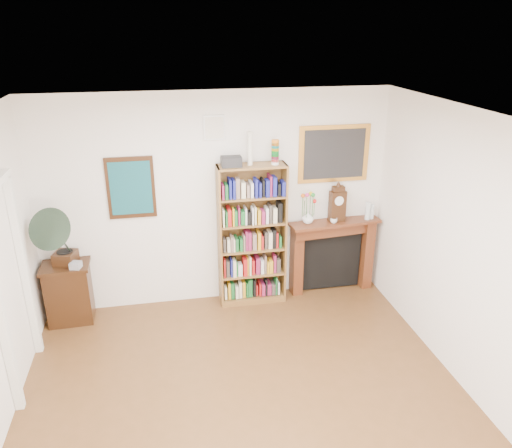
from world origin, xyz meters
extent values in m
cube|color=brown|center=(0.00, 0.00, -0.01)|extent=(4.50, 5.00, 0.01)
cube|color=white|center=(0.00, 0.00, 2.80)|extent=(4.50, 5.00, 0.01)
cube|color=white|center=(0.00, 2.50, 1.40)|extent=(4.50, 0.01, 2.80)
cube|color=white|center=(2.25, 0.00, 1.40)|extent=(0.01, 5.00, 2.80)
cube|color=white|center=(-2.21, 0.73, 1.05)|extent=(0.08, 0.08, 2.10)
cube|color=white|center=(-2.21, 1.67, 1.05)|extent=(0.08, 0.08, 2.10)
cube|color=black|center=(-1.05, 2.48, 1.65)|extent=(0.58, 0.03, 0.78)
cube|color=#13505C|center=(-1.05, 2.46, 1.65)|extent=(0.50, 0.01, 0.67)
cube|color=white|center=(0.00, 2.48, 2.35)|extent=(0.26, 0.03, 0.30)
cube|color=silver|center=(0.00, 2.46, 2.35)|extent=(0.22, 0.01, 0.26)
cube|color=gold|center=(1.55, 2.48, 1.95)|extent=(0.95, 0.03, 0.75)
cube|color=#262628|center=(1.55, 2.46, 1.95)|extent=(0.82, 0.01, 0.65)
cube|color=brown|center=(0.01, 2.33, 0.95)|extent=(0.03, 0.31, 1.90)
cube|color=brown|center=(0.86, 2.33, 0.95)|extent=(0.03, 0.31, 1.90)
cube|color=brown|center=(0.43, 2.33, 1.89)|extent=(0.87, 0.31, 0.03)
cube|color=brown|center=(0.43, 2.33, 0.04)|extent=(0.87, 0.31, 0.08)
cube|color=brown|center=(0.43, 2.47, 0.95)|extent=(0.87, 0.02, 1.90)
cube|color=brown|center=(0.43, 2.33, 0.41)|extent=(0.82, 0.29, 0.02)
cube|color=brown|center=(0.43, 2.33, 0.77)|extent=(0.82, 0.29, 0.02)
cube|color=brown|center=(0.43, 2.33, 1.13)|extent=(0.82, 0.29, 0.02)
cube|color=brown|center=(0.43, 2.33, 1.49)|extent=(0.82, 0.29, 0.02)
cube|color=black|center=(-1.91, 2.27, 0.39)|extent=(0.59, 0.43, 0.78)
cube|color=#4E2812|center=(1.07, 2.39, 0.51)|extent=(0.16, 0.20, 1.02)
cube|color=#4E2812|center=(2.08, 2.39, 0.51)|extent=(0.16, 0.20, 1.02)
cube|color=#4E2812|center=(1.58, 2.39, 0.93)|extent=(1.17, 0.29, 0.17)
cube|color=#4E2812|center=(1.58, 2.35, 1.04)|extent=(1.27, 0.41, 0.04)
cube|color=black|center=(1.58, 2.44, 0.43)|extent=(0.84, 0.09, 0.81)
cube|color=black|center=(-1.90, 2.31, 0.86)|extent=(0.30, 0.30, 0.15)
cylinder|color=black|center=(-1.90, 2.31, 0.94)|extent=(0.23, 0.23, 0.01)
cone|color=#2C3F31|center=(-1.90, 2.16, 1.28)|extent=(0.64, 0.73, 0.64)
cube|color=silver|center=(-1.76, 2.15, 0.82)|extent=(0.15, 0.15, 0.08)
cube|color=black|center=(1.59, 2.36, 1.27)|extent=(0.22, 0.13, 0.42)
cylinder|color=white|center=(1.59, 2.30, 1.36)|extent=(0.13, 0.02, 0.12)
cube|color=black|center=(1.59, 2.36, 1.51)|extent=(0.16, 0.11, 0.08)
imported|color=white|center=(1.19, 2.36, 1.14)|extent=(0.16, 0.16, 0.16)
imported|color=silver|center=(1.53, 2.29, 1.09)|extent=(0.11, 0.11, 0.07)
cylinder|color=silver|center=(2.03, 2.34, 1.17)|extent=(0.07, 0.07, 0.24)
cylinder|color=silver|center=(2.09, 2.35, 1.15)|extent=(0.06, 0.06, 0.20)
camera|label=1|loc=(-0.68, -3.54, 3.53)|focal=35.00mm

